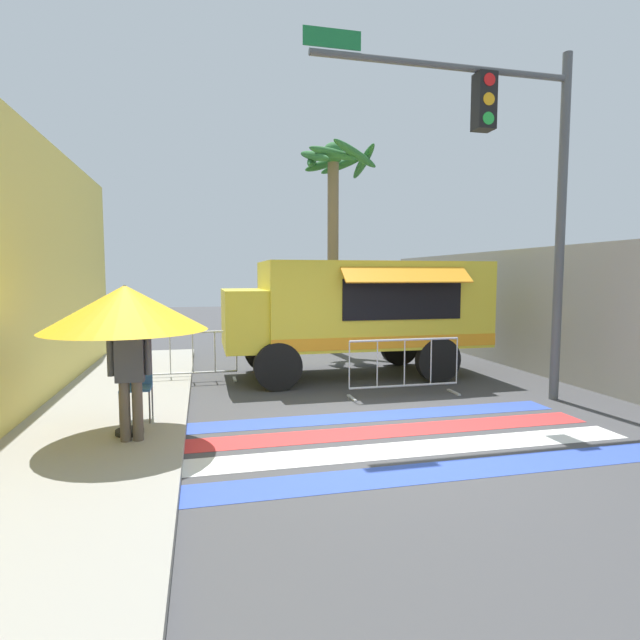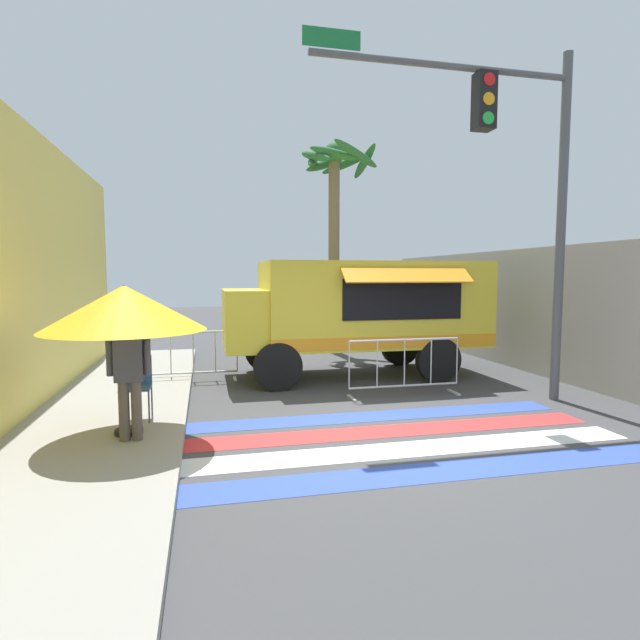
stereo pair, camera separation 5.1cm
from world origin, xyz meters
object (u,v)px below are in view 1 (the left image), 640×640
(food_truck, at_px, (352,307))
(barricade_side, at_px, (193,357))
(barricade_front, at_px, (404,368))
(palm_tree, at_px, (335,198))
(traffic_signal_pole, at_px, (516,164))
(patio_umbrella, at_px, (125,308))
(vendor_person, at_px, (130,369))
(folding_chair, at_px, (137,381))

(food_truck, xyz_separation_m, barricade_side, (-3.39, 0.15, -1.00))
(barricade_front, xyz_separation_m, palm_tree, (0.11, 5.39, 3.85))
(barricade_side, bearing_deg, food_truck, -2.52)
(food_truck, relative_size, palm_tree, 0.94)
(traffic_signal_pole, xyz_separation_m, barricade_front, (-1.58, 0.84, -3.55))
(patio_umbrella, bearing_deg, vendor_person, -76.50)
(folding_chair, bearing_deg, vendor_person, -94.59)
(traffic_signal_pole, height_order, folding_chair, traffic_signal_pole)
(food_truck, xyz_separation_m, traffic_signal_pole, (1.98, -2.84, 2.56))
(barricade_front, distance_m, barricade_side, 4.36)
(vendor_person, relative_size, barricade_front, 0.76)
(barricade_side, bearing_deg, patio_umbrella, -101.37)
(barricade_front, xyz_separation_m, barricade_side, (-3.79, 2.14, -0.01))
(food_truck, distance_m, patio_umbrella, 5.49)
(traffic_signal_pole, distance_m, vendor_person, 6.86)
(vendor_person, bearing_deg, palm_tree, 54.60)
(traffic_signal_pole, height_order, barricade_side, traffic_signal_pole)
(food_truck, distance_m, folding_chair, 5.10)
(barricade_side, bearing_deg, palm_tree, 39.73)
(patio_umbrella, height_order, vendor_person, patio_umbrella)
(traffic_signal_pole, relative_size, vendor_person, 3.68)
(vendor_person, bearing_deg, traffic_signal_pole, 6.60)
(food_truck, relative_size, barricade_front, 2.62)
(vendor_person, bearing_deg, barricade_side, 77.24)
(barricade_front, bearing_deg, folding_chair, -169.09)
(food_truck, distance_m, palm_tree, 4.47)
(vendor_person, distance_m, palm_tree, 9.23)
(traffic_signal_pole, height_order, barricade_front, traffic_signal_pole)
(food_truck, relative_size, vendor_person, 3.44)
(folding_chair, distance_m, barricade_front, 4.61)
(food_truck, relative_size, patio_umbrella, 2.68)
(food_truck, xyz_separation_m, vendor_person, (-4.08, -3.88, -0.48))
(vendor_person, distance_m, barricade_side, 4.12)
(folding_chair, bearing_deg, traffic_signal_pole, -7.36)
(folding_chair, height_order, palm_tree, palm_tree)
(barricade_side, distance_m, palm_tree, 6.38)
(barricade_front, height_order, barricade_side, same)
(vendor_person, bearing_deg, food_truck, 40.43)
(food_truck, bearing_deg, folding_chair, -145.24)
(food_truck, xyz_separation_m, folding_chair, (-4.13, -2.87, -0.84))
(patio_umbrella, bearing_deg, folding_chair, 88.67)
(patio_umbrella, xyz_separation_m, barricade_front, (4.55, 1.59, -1.26))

